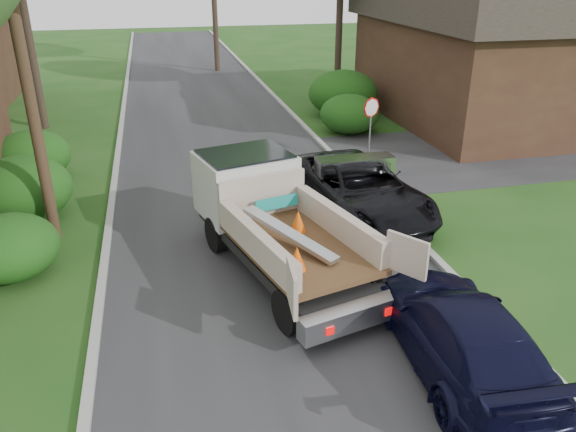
% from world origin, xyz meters
% --- Properties ---
extents(ground, '(120.00, 120.00, 0.00)m').
position_xyz_m(ground, '(0.00, 0.00, 0.00)').
color(ground, '#194714').
rests_on(ground, ground).
extents(road, '(8.00, 90.00, 0.02)m').
position_xyz_m(road, '(0.00, 10.00, 0.00)').
color(road, '#28282B').
rests_on(road, ground).
extents(side_street, '(16.00, 7.00, 0.02)m').
position_xyz_m(side_street, '(12.00, 9.00, 0.01)').
color(side_street, '#28282B').
rests_on(side_street, ground).
extents(curb_left, '(0.20, 90.00, 0.12)m').
position_xyz_m(curb_left, '(-4.10, 10.00, 0.06)').
color(curb_left, '#9E9E99').
rests_on(curb_left, ground).
extents(curb_right, '(0.20, 90.00, 0.12)m').
position_xyz_m(curb_right, '(4.10, 10.00, 0.06)').
color(curb_right, '#9E9E99').
rests_on(curb_right, ground).
extents(stop_sign, '(0.71, 0.32, 2.48)m').
position_xyz_m(stop_sign, '(5.20, 9.00, 1.78)').
color(stop_sign, slate).
rests_on(stop_sign, ground).
extents(utility_pole, '(2.42, 1.25, 10.00)m').
position_xyz_m(utility_pole, '(-5.48, 4.98, 5.17)').
color(utility_pole, '#382619').
rests_on(utility_pole, ground).
extents(house_right, '(9.72, 12.96, 6.20)m').
position_xyz_m(house_right, '(13.00, 14.00, 3.16)').
color(house_right, '#3B2218').
rests_on(house_right, ground).
extents(hedge_left_a, '(2.34, 2.34, 1.53)m').
position_xyz_m(hedge_left_a, '(-6.20, 3.00, 0.77)').
color(hedge_left_a, '#19440F').
rests_on(hedge_left_a, ground).
extents(hedge_left_b, '(2.86, 2.86, 1.87)m').
position_xyz_m(hedge_left_b, '(-6.50, 6.50, 0.94)').
color(hedge_left_b, '#19440F').
rests_on(hedge_left_b, ground).
extents(hedge_left_c, '(2.60, 2.60, 1.70)m').
position_xyz_m(hedge_left_c, '(-6.80, 10.00, 0.85)').
color(hedge_left_c, '#19440F').
rests_on(hedge_left_c, ground).
extents(hedge_right_a, '(2.60, 2.60, 1.70)m').
position_xyz_m(hedge_right_a, '(5.80, 13.00, 0.85)').
color(hedge_right_a, '#19440F').
rests_on(hedge_right_a, ground).
extents(hedge_right_b, '(3.38, 3.38, 2.21)m').
position_xyz_m(hedge_right_b, '(6.50, 16.00, 1.10)').
color(hedge_right_b, '#19440F').
rests_on(hedge_right_b, ground).
extents(flatbed_truck, '(4.21, 6.92, 2.45)m').
position_xyz_m(flatbed_truck, '(-0.05, 2.56, 1.33)').
color(flatbed_truck, black).
rests_on(flatbed_truck, ground).
extents(black_pickup, '(3.50, 6.23, 1.64)m').
position_xyz_m(black_pickup, '(3.14, 4.50, 0.82)').
color(black_pickup, black).
rests_on(black_pickup, ground).
extents(navy_suv, '(2.39, 5.17, 1.46)m').
position_xyz_m(navy_suv, '(2.60, -2.50, 0.73)').
color(navy_suv, black).
rests_on(navy_suv, ground).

